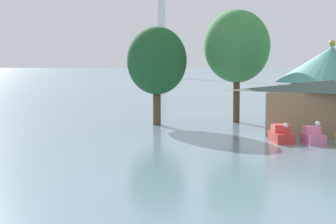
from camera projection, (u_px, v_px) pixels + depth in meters
The scene contains 5 objects.
pedal_boat_red at pixel (281, 135), 44.83m from camera, with size 2.26×3.19×1.66m.
pedal_boat_pink at pixel (313, 136), 43.99m from camera, with size 2.04×2.62×1.88m.
green_roof_pavilion at pixel (331, 79), 57.49m from camera, with size 11.50×11.50×8.71m.
shoreline_tree_tall_left at pixel (157, 61), 57.24m from camera, with size 6.13×6.13×10.08m.
shoreline_tree_mid at pixel (237, 46), 59.64m from camera, with size 7.05×7.05×12.03m.
Camera 1 is at (6.61, -12.66, 6.21)m, focal length 59.96 mm.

